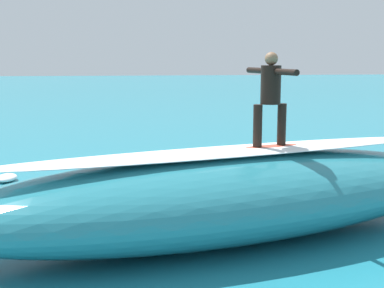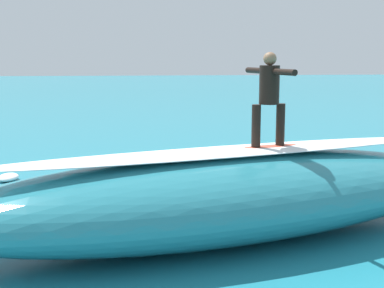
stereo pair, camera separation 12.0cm
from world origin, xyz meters
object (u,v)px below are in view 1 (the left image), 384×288
object	(u,v)px
surfboard_riding	(269,148)
surfboard_paddling	(141,173)
surfer_paddling	(137,167)
surfer_riding	(271,92)

from	to	relation	value
surfboard_riding	surfboard_paddling	distance (m)	4.88
surfboard_riding	surfboard_paddling	bearing A→B (deg)	-82.76
surfboard_paddling	surfer_paddling	bearing A→B (deg)	180.00
surfboard_paddling	surfer_paddling	xyz separation A→B (m)	(0.09, 0.10, 0.17)
surfboard_riding	surfer_paddling	xyz separation A→B (m)	(2.04, -4.17, -1.14)
surfer_riding	surfboard_paddling	distance (m)	5.18
surfboard_paddling	surfer_riding	bearing A→B (deg)	-113.62
surfboard_paddling	surfer_paddling	distance (m)	0.21
surfer_riding	surfboard_riding	bearing A→B (deg)	0.00
surfboard_riding	surfer_paddling	world-z (taller)	surfboard_riding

